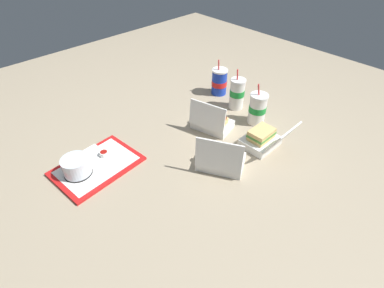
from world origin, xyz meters
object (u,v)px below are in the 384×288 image
(soda_cup_back, at_px, (219,82))
(soda_cup_center, at_px, (237,93))
(cake_container, at_px, (76,167))
(clamshell_hotdog_center, at_px, (212,122))
(soda_cup_right, at_px, (257,109))
(plastic_fork, at_px, (110,167))
(ketchup_cup, at_px, (104,154))
(food_tray, at_px, (97,166))
(clamshell_sandwich_corner, at_px, (263,139))
(clamshell_hotdog_back, at_px, (221,159))

(soda_cup_back, distance_m, soda_cup_center, 0.19)
(cake_container, distance_m, soda_cup_center, 0.94)
(clamshell_hotdog_center, bearing_deg, soda_cup_right, 149.16)
(cake_container, distance_m, soda_cup_right, 0.94)
(plastic_fork, distance_m, soda_cup_back, 0.88)
(soda_cup_back, relative_size, soda_cup_right, 0.95)
(clamshell_hotdog_center, bearing_deg, plastic_fork, -9.61)
(ketchup_cup, height_order, soda_cup_right, soda_cup_right)
(ketchup_cup, height_order, soda_cup_center, soda_cup_center)
(food_tray, xyz_separation_m, clamshell_sandwich_corner, (-0.67, 0.43, 0.04))
(clamshell_hotdog_center, height_order, soda_cup_right, soda_cup_right)
(clamshell_hotdog_center, height_order, clamshell_sandwich_corner, clamshell_hotdog_center)
(cake_container, distance_m, soda_cup_back, 0.99)
(clamshell_hotdog_center, distance_m, soda_cup_right, 0.25)
(cake_container, height_order, soda_cup_center, soda_cup_center)
(cake_container, relative_size, clamshell_hotdog_center, 0.53)
(soda_cup_center, bearing_deg, plastic_fork, -3.62)
(plastic_fork, relative_size, clamshell_hotdog_back, 0.43)
(food_tray, distance_m, plastic_fork, 0.07)
(food_tray, relative_size, clamshell_hotdog_center, 1.71)
(soda_cup_center, bearing_deg, clamshell_hotdog_back, 32.15)
(soda_cup_center, bearing_deg, clamshell_hotdog_center, 9.84)
(ketchup_cup, relative_size, clamshell_hotdog_back, 0.16)
(clamshell_hotdog_center, height_order, soda_cup_center, soda_cup_center)
(clamshell_hotdog_back, bearing_deg, soda_cup_center, -147.85)
(clamshell_sandwich_corner, bearing_deg, ketchup_cup, -37.06)
(soda_cup_center, bearing_deg, soda_cup_right, 77.79)
(clamshell_sandwich_corner, xyz_separation_m, soda_cup_right, (-0.14, -0.15, 0.04))
(soda_cup_back, height_order, soda_cup_center, soda_cup_center)
(ketchup_cup, xyz_separation_m, soda_cup_back, (-0.84, -0.04, 0.05))
(clamshell_sandwich_corner, distance_m, soda_cup_back, 0.55)
(soda_cup_center, bearing_deg, cake_container, -7.29)
(ketchup_cup, relative_size, soda_cup_back, 0.18)
(food_tray, xyz_separation_m, soda_cup_right, (-0.81, 0.28, 0.08))
(soda_cup_center, distance_m, soda_cup_right, 0.18)
(ketchup_cup, xyz_separation_m, clamshell_sandwich_corner, (-0.61, 0.46, 0.02))
(food_tray, xyz_separation_m, soda_cup_back, (-0.90, -0.07, 0.07))
(clamshell_sandwich_corner, bearing_deg, plastic_fork, -30.31)
(food_tray, distance_m, ketchup_cup, 0.07)
(food_tray, bearing_deg, clamshell_hotdog_center, 165.52)
(clamshell_hotdog_back, bearing_deg, food_tray, -42.99)
(cake_container, xyz_separation_m, clamshell_hotdog_center, (-0.68, 0.16, -0.01))
(soda_cup_center, bearing_deg, ketchup_cup, -10.18)
(clamshell_sandwich_corner, xyz_separation_m, soda_cup_back, (-0.23, -0.50, 0.03))
(cake_container, distance_m, plastic_fork, 0.14)
(cake_container, bearing_deg, soda_cup_right, 162.02)
(cake_container, relative_size, plastic_fork, 1.10)
(cake_container, xyz_separation_m, soda_cup_center, (-0.93, 0.12, 0.04))
(ketchup_cup, relative_size, clamshell_sandwich_corner, 0.18)
(food_tray, relative_size, cake_container, 3.22)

